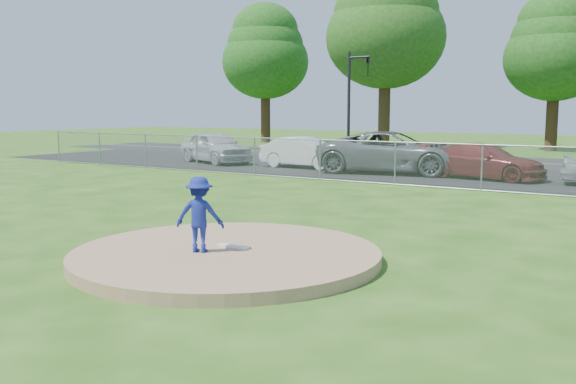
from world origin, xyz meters
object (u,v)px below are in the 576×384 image
object	(u,v)px
tree_left	(386,22)
traffic_cone	(352,165)
pitcher	(200,214)
parked_car_darkred	(484,161)
tree_center	(556,46)
tree_far_left	(265,51)
parked_car_white	(306,152)
parked_car_silver	(215,147)
traffic_signal_left	(353,95)
parked_car_gray	(393,152)

from	to	relation	value
tree_left	traffic_cone	bearing A→B (deg)	-70.19
pitcher	parked_car_darkred	world-z (taller)	pitcher
tree_center	parked_car_darkred	world-z (taller)	tree_center
tree_far_left	parked_car_darkred	xyz separation A→B (m)	(22.04, -17.35, -6.38)
tree_left	parked_car_white	world-z (taller)	tree_left
pitcher	parked_car_silver	xyz separation A→B (m)	(-12.74, 16.07, -0.06)
pitcher	parked_car_silver	world-z (taller)	parked_car_silver
tree_left	parked_car_darkred	xyz separation A→B (m)	(11.04, -15.35, -7.57)
tree_far_left	pitcher	xyz separation A→B (m)	(21.71, -33.36, -6.21)
traffic_signal_left	parked_car_white	xyz separation A→B (m)	(0.82, -6.18, -2.66)
pitcher	traffic_cone	xyz separation A→B (m)	(-5.02, 15.57, -0.54)
traffic_signal_left	parked_car_gray	size ratio (longest dim) A/B	0.91
pitcher	parked_car_darkred	xyz separation A→B (m)	(0.33, 16.01, -0.18)
tree_far_left	tree_left	bearing A→B (deg)	-10.30
traffic_cone	parked_car_gray	xyz separation A→B (m)	(1.59, 0.59, 0.55)
tree_far_left	parked_car_darkred	world-z (taller)	tree_far_left
parked_car_silver	parked_car_darkred	world-z (taller)	parked_car_silver
tree_far_left	parked_car_gray	size ratio (longest dim) A/B	1.75
pitcher	parked_car_gray	bearing A→B (deg)	-101.66
tree_left	tree_center	world-z (taller)	tree_left
parked_car_white	parked_car_gray	bearing A→B (deg)	-87.23
tree_left	parked_car_gray	xyz separation A→B (m)	(7.28, -15.19, -7.38)
traffic_signal_left	parked_car_darkred	distance (m)	11.18
tree_left	pitcher	xyz separation A→B (m)	(10.71, -31.36, -7.39)
parked_car_silver	parked_car_darkred	bearing A→B (deg)	-68.99
tree_center	tree_left	bearing A→B (deg)	-163.30
parked_car_silver	parked_car_gray	world-z (taller)	parked_car_gray
parked_car_darkred	pitcher	bearing A→B (deg)	-172.67
pitcher	parked_car_gray	world-z (taller)	parked_car_gray
pitcher	traffic_cone	bearing A→B (deg)	-95.78
tree_center	traffic_cone	size ratio (longest dim) A/B	16.43
tree_left	tree_center	distance (m)	10.59
tree_far_left	traffic_cone	size ratio (longest dim) A/B	17.92
tree_left	parked_car_gray	world-z (taller)	tree_left
tree_left	pitcher	size ratio (longest dim) A/B	9.61
traffic_cone	parked_car_silver	size ratio (longest dim) A/B	0.13
traffic_cone	parked_car_silver	distance (m)	7.75
traffic_cone	parked_car_white	distance (m)	2.73
parked_car_white	parked_car_darkred	xyz separation A→B (m)	(7.98, -0.17, -0.02)
pitcher	parked_car_white	xyz separation A→B (m)	(-7.65, 16.18, -0.15)
tree_far_left	pitcher	bearing A→B (deg)	-56.94
parked_car_white	parked_car_gray	xyz separation A→B (m)	(4.22, -0.02, 0.16)
tree_far_left	pitcher	distance (m)	40.28
pitcher	traffic_cone	distance (m)	16.37
tree_center	pitcher	world-z (taller)	tree_center
parked_car_silver	traffic_signal_left	bearing A→B (deg)	-12.86
traffic_cone	parked_car_darkred	world-z (taller)	parked_car_darkred
tree_far_left	traffic_cone	xyz separation A→B (m)	(16.69, -17.78, -6.75)
tree_left	traffic_signal_left	distance (m)	10.48
tree_far_left	traffic_signal_left	size ratio (longest dim) A/B	1.92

